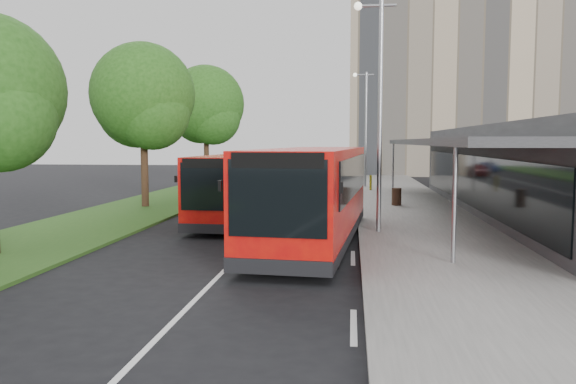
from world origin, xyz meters
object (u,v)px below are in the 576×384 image
object	(u,v)px
tree_far	(206,109)
car_near	(336,169)
lamp_post_near	(378,101)
bollard	(371,183)
tree_mid	(143,102)
bus_main	(313,195)
lamp_post_far	(365,122)
litter_bin	(397,197)
car_far	(313,166)
bus_second	(245,187)

from	to	relation	value
tree_far	car_near	distance (m)	18.78
lamp_post_near	bollard	distance (m)	17.59
bollard	tree_mid	bearing A→B (deg)	-138.80
bus_main	bollard	xyz separation A→B (m)	(2.48, 18.92, -0.95)
bollard	car_near	size ratio (longest dim) A/B	0.26
tree_mid	lamp_post_far	xyz separation A→B (m)	(11.13, 12.95, -0.56)
lamp_post_far	litter_bin	distance (m)	12.40
bus_main	litter_bin	bearing A→B (deg)	75.91
car_far	lamp_post_far	bearing A→B (deg)	-66.18
bus_main	bus_second	distance (m)	6.10
tree_far	car_far	distance (m)	25.34
tree_far	litter_bin	size ratio (longest dim) A/B	10.11
lamp_post_near	car_far	xyz separation A→B (m)	(-5.25, 43.18, -4.16)
lamp_post_near	tree_far	bearing A→B (deg)	120.29
litter_bin	tree_far	bearing A→B (deg)	139.51
bollard	bus_main	bearing A→B (deg)	-97.47
bus_main	bus_second	world-z (taller)	bus_main
lamp_post_near	litter_bin	world-z (taller)	lamp_post_near
litter_bin	car_far	distance (m)	35.42
bus_main	car_far	distance (m)	45.11
tree_mid	tree_far	xyz separation A→B (m)	(-0.00, 12.00, 0.33)
lamp_post_near	car_far	distance (m)	43.70
car_far	bus_main	bearing A→B (deg)	-74.96
bus_main	tree_mid	bearing A→B (deg)	140.25
tree_far	lamp_post_near	xyz separation A→B (m)	(11.13, -19.05, -0.88)
tree_mid	litter_bin	distance (m)	13.41
tree_far	car_near	xyz separation A→B (m)	(8.71, 15.88, -4.95)
tree_far	bus_second	world-z (taller)	tree_far
lamp_post_far	car_far	size ratio (longest dim) A/B	2.39
lamp_post_near	lamp_post_far	bearing A→B (deg)	90.00
lamp_post_far	bus_second	world-z (taller)	lamp_post_far
lamp_post_far	car_near	distance (m)	15.67
bus_second	car_far	size ratio (longest dim) A/B	2.96
lamp_post_far	tree_mid	bearing A→B (deg)	-130.68
tree_far	car_near	size ratio (longest dim) A/B	2.28
lamp_post_near	tree_mid	bearing A→B (deg)	147.64
tree_mid	tree_far	bearing A→B (deg)	90.00
bus_second	car_near	distance (m)	31.72
lamp_post_far	bus_main	xyz separation A→B (m)	(-2.12, -21.80, -3.13)
tree_far	lamp_post_far	world-z (taller)	tree_far
litter_bin	bollard	size ratio (longest dim) A/B	0.88
tree_mid	bus_main	distance (m)	13.16
bus_second	lamp_post_far	bearing A→B (deg)	74.95
litter_bin	car_near	xyz separation A→B (m)	(-3.78, 26.54, 0.07)
bus_second	car_near	world-z (taller)	bus_second
bus_main	lamp_post_far	bearing A→B (deg)	89.21
lamp_post_near	car_far	world-z (taller)	lamp_post_near
tree_far	litter_bin	world-z (taller)	tree_far
bus_second	bollard	world-z (taller)	bus_second
lamp_post_near	bus_second	distance (m)	7.13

